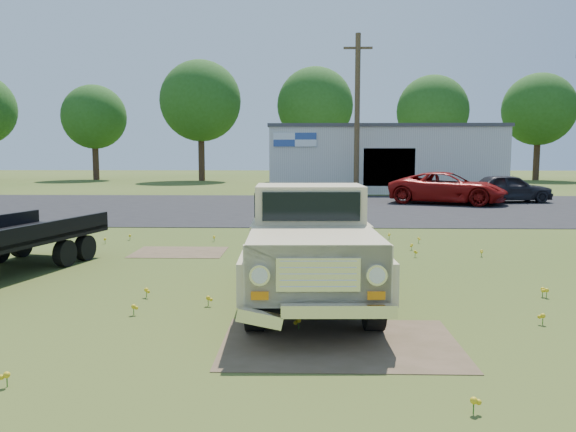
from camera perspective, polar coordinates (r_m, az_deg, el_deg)
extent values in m
plane|color=#394D18|center=(10.26, -4.23, -7.19)|extent=(140.00, 140.00, 0.00)
cube|color=black|center=(25.06, -0.74, 0.88)|extent=(90.00, 14.00, 0.02)
cube|color=brown|center=(7.34, 5.31, -12.77)|extent=(3.00, 2.00, 0.01)
cube|color=brown|center=(13.97, -10.96, -3.65)|extent=(2.20, 1.60, 0.01)
cube|color=#BABBB6|center=(37.25, 9.34, 5.68)|extent=(14.00, 8.00, 4.00)
cube|color=#3F3F44|center=(37.29, 9.40, 8.83)|extent=(14.20, 8.20, 0.20)
cube|color=black|center=(33.35, 10.23, 4.90)|extent=(3.00, 0.10, 2.20)
cube|color=white|center=(32.88, 0.71, 7.77)|extent=(2.50, 0.08, 0.80)
cylinder|color=#40311D|center=(32.13, 7.03, 10.08)|extent=(0.30, 0.30, 9.00)
cube|color=#40311D|center=(32.58, 7.13, 16.58)|extent=(1.60, 0.12, 0.12)
cylinder|color=#3C271B|center=(54.37, -18.94, 5.21)|extent=(0.56, 0.56, 3.24)
sphere|color=#224F16|center=(54.46, -19.10, 9.49)|extent=(5.76, 5.76, 5.76)
cylinder|color=#3C271B|center=(50.24, -8.77, 5.83)|extent=(0.56, 0.56, 3.96)
sphere|color=#224F16|center=(50.44, -8.87, 11.48)|extent=(7.04, 7.04, 7.04)
cylinder|color=#3C271B|center=(50.43, 2.74, 5.79)|extent=(0.56, 0.56, 3.78)
sphere|color=#224F16|center=(50.61, 2.77, 11.17)|extent=(6.72, 6.72, 6.72)
cylinder|color=#3C271B|center=(50.14, 14.33, 5.39)|extent=(0.56, 0.56, 3.42)
sphere|color=#224F16|center=(50.26, 14.47, 10.29)|extent=(6.08, 6.08, 6.08)
cylinder|color=#3C271B|center=(55.53, 23.92, 5.22)|extent=(0.56, 0.56, 3.60)
sphere|color=#224F16|center=(55.67, 24.13, 9.87)|extent=(6.40, 6.40, 6.40)
imported|color=maroon|center=(27.77, 15.90, 2.73)|extent=(5.96, 4.39, 1.50)
imported|color=black|center=(29.59, 21.49, 2.63)|extent=(4.21, 2.04, 1.39)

